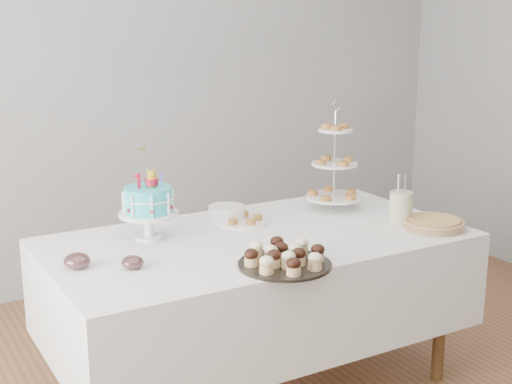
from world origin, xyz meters
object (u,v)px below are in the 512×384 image
tiered_stand (335,165)px  utensil_pitcher (401,207)px  birthday_cake (149,215)px  plate_stack (227,213)px  cupcake_tray (285,256)px  jam_bowl_a (132,262)px  pastry_plate (243,220)px  table (257,283)px  jam_bowl_b (77,261)px  pie (434,223)px

tiered_stand → utensil_pitcher: tiered_stand is taller
birthday_cake → plate_stack: size_ratio=2.30×
birthday_cake → cupcake_tray: (0.34, -0.61, -0.07)m
jam_bowl_a → tiered_stand: bearing=15.3°
pastry_plate → cupcake_tray: bearing=-103.5°
table → cupcake_tray: (-0.10, -0.40, 0.27)m
cupcake_tray → table: bearing=75.5°
tiered_stand → jam_bowl_a: bearing=-164.7°
cupcake_tray → utensil_pitcher: (0.80, 0.21, 0.05)m
utensil_pitcher → jam_bowl_a: bearing=169.6°
jam_bowl_b → plate_stack: bearing=20.6°
birthday_cake → jam_bowl_a: (-0.20, -0.33, -0.09)m
cupcake_tray → jam_bowl_b: cupcake_tray is taller
pastry_plate → tiered_stand: bearing=0.1°
table → birthday_cake: birthday_cake is taller
pie → jam_bowl_b: 1.66m
tiered_stand → utensil_pitcher: (0.10, -0.41, -0.15)m
birthday_cake → pie: bearing=-9.9°
tiered_stand → jam_bowl_b: size_ratio=5.24×
tiered_stand → jam_bowl_b: 1.46m
birthday_cake → jam_bowl_b: bearing=-138.2°
plate_stack → jam_bowl_a: bearing=-146.5°
tiered_stand → cupcake_tray: bearing=-138.2°
utensil_pitcher → jam_bowl_b: bearing=165.7°
plate_stack → pie: bearing=-38.7°
cupcake_tray → pastry_plate: (0.15, 0.62, -0.03)m
tiered_stand → jam_bowl_b: tiered_stand is taller
table → jam_bowl_b: jam_bowl_b is taller
pie → jam_bowl_a: jam_bowl_a is taller
cupcake_tray → pastry_plate: bearing=76.5°
pastry_plate → plate_stack: bearing=112.4°
table → jam_bowl_a: size_ratio=20.94×
pie → utensil_pitcher: (-0.10, 0.13, 0.06)m
cupcake_tray → plate_stack: 0.72m
table → plate_stack: bearing=88.8°
cupcake_tray → jam_bowl_b: bearing=151.7°
table → cupcake_tray: 0.49m
birthday_cake → utensil_pitcher: bearing=-6.2°
jam_bowl_b → tiered_stand: bearing=8.9°
birthday_cake → utensil_pitcher: 1.21m
table → pastry_plate: pastry_plate is taller
cupcake_tray → pie: bearing=5.5°
table → pie: 0.89m
plate_stack → jam_bowl_a: 0.79m
jam_bowl_a → birthday_cake: bearing=58.3°
cupcake_tray → pie: size_ratio=1.29×
tiered_stand → pastry_plate: 0.59m
tiered_stand → jam_bowl_a: (-1.24, -0.34, -0.21)m
tiered_stand → pastry_plate: bearing=-179.9°
birthday_cake → jam_bowl_b: 0.46m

